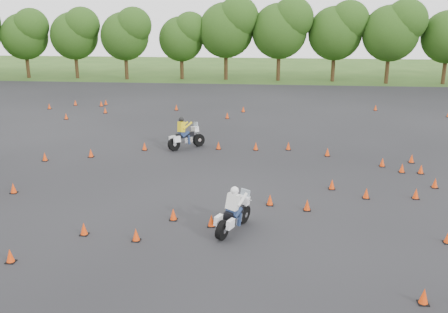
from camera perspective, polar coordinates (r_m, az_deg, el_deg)
ground at (r=20.41m, az=-1.13°, el=-6.38°), size 140.00×140.00×0.00m
asphalt_pad at (r=26.02m, az=0.44°, el=-1.30°), size 62.00×62.00×0.00m
treeline at (r=53.89m, az=6.15°, el=12.69°), size 86.99×32.41×10.38m
traffic_cones at (r=25.57m, az=0.25°, el=-1.09°), size 36.08×33.18×0.45m
rider_yellow at (r=29.52m, az=-4.28°, el=2.71°), size 2.34×2.21×1.90m
rider_white at (r=18.41m, az=1.00°, el=-5.88°), size 1.63×2.47×1.83m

